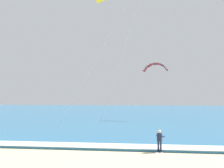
% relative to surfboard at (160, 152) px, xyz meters
% --- Properties ---
extents(sea, '(200.00, 120.00, 0.20)m').
position_rel_surfboard_xyz_m(sea, '(2.46, 60.10, 0.07)').
color(sea, teal).
rests_on(sea, ground).
extents(surf_foam, '(200.00, 2.17, 0.04)m').
position_rel_surfboard_xyz_m(surf_foam, '(2.46, 1.10, 0.19)').
color(surf_foam, white).
rests_on(surf_foam, sea).
extents(surfboard, '(1.04, 1.44, 0.09)m').
position_rel_surfboard_xyz_m(surfboard, '(0.00, 0.00, 0.00)').
color(surfboard, white).
rests_on(surfboard, ground).
extents(kitesurfer, '(0.67, 0.67, 1.69)m').
position_rel_surfboard_xyz_m(kitesurfer, '(0.01, 0.02, 0.91)').
color(kitesurfer, '#191E38').
rests_on(kitesurfer, ground).
extents(kite_distant, '(4.50, 1.72, 1.65)m').
position_rel_surfboard_xyz_m(kite_distant, '(0.38, 27.54, 9.67)').
color(kite_distant, red).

